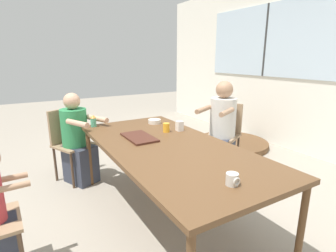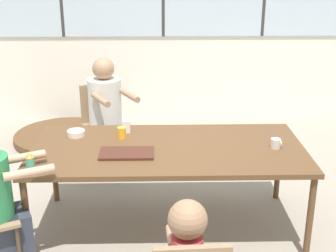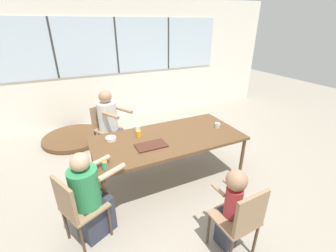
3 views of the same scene
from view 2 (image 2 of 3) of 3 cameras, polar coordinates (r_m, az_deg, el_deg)
ground_plane at (r=4.08m, az=0.00°, el=-12.08°), size 16.00×16.00×0.00m
wall_back_with_windows at (r=6.25m, az=-0.59°, el=13.28°), size 8.40×0.08×2.80m
dining_table at (r=3.76m, az=0.00°, el=-3.23°), size 2.18×1.05×0.73m
chair_for_woman_green_shirt at (r=5.10m, az=-8.13°, el=1.11°), size 0.54×0.54×0.88m
person_woman_green_shirt at (r=4.95m, az=-7.44°, el=0.64°), size 0.58×0.70×1.20m
food_tray_dark at (r=3.62m, az=-5.05°, el=-3.33°), size 0.42×0.24×0.02m
coffee_mug at (r=3.81m, az=13.01°, el=-2.08°), size 0.08×0.08×0.08m
sippy_cup at (r=3.47m, az=-16.47°, el=-4.17°), size 0.07×0.07×0.14m
juice_glass at (r=3.93m, az=-5.66°, el=-0.84°), size 0.07×0.07×0.10m
milk_carton_small at (r=4.06m, az=-5.09°, el=-0.02°), size 0.07×0.07×0.11m
bowl_white_shallow at (r=4.04m, az=-11.15°, el=-0.87°), size 0.15×0.15×0.05m
folded_table_stack at (r=5.98m, az=-12.48°, el=-1.26°), size 1.24×1.24×0.09m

